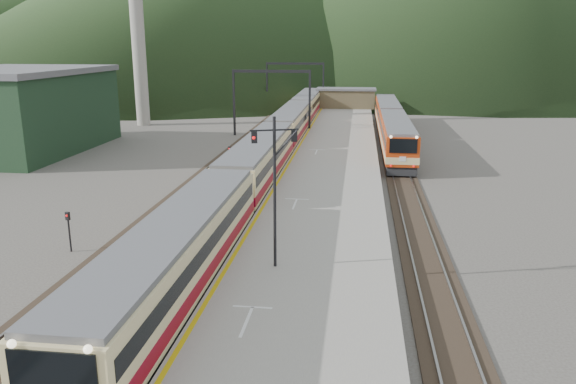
# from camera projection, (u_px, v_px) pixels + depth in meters

# --- Properties ---
(track_main) EXTENTS (2.60, 200.00, 0.23)m
(track_main) POSITION_uv_depth(u_px,v_px,m) (277.00, 160.00, 54.42)
(track_main) COLOR black
(track_main) RESTS_ON ground
(track_far) EXTENTS (2.60, 200.00, 0.23)m
(track_far) POSITION_uv_depth(u_px,v_px,m) (227.00, 159.00, 55.03)
(track_far) COLOR black
(track_far) RESTS_ON ground
(track_second) EXTENTS (2.60, 200.00, 0.23)m
(track_second) POSITION_uv_depth(u_px,v_px,m) (397.00, 164.00, 53.02)
(track_second) COLOR black
(track_second) RESTS_ON ground
(platform) EXTENTS (8.00, 100.00, 1.00)m
(platform) POSITION_uv_depth(u_px,v_px,m) (334.00, 162.00, 51.71)
(platform) COLOR gray
(platform) RESTS_ON ground
(gantry_near) EXTENTS (9.55, 0.25, 8.00)m
(gantry_near) POSITION_uv_depth(u_px,v_px,m) (271.00, 90.00, 67.71)
(gantry_near) COLOR black
(gantry_near) RESTS_ON ground
(gantry_far) EXTENTS (9.55, 0.25, 8.00)m
(gantry_far) POSITION_uv_depth(u_px,v_px,m) (295.00, 77.00, 91.67)
(gantry_far) COLOR black
(gantry_far) RESTS_ON ground
(warehouse) EXTENTS (14.50, 20.50, 8.60)m
(warehouse) POSITION_uv_depth(u_px,v_px,m) (15.00, 110.00, 58.64)
(warehouse) COLOR #17301D
(warehouse) RESTS_ON ground
(smokestack) EXTENTS (1.80, 1.80, 30.00)m
(smokestack) POSITION_uv_depth(u_px,v_px,m) (136.00, 12.00, 74.31)
(smokestack) COLOR #9E998E
(smokestack) RESTS_ON ground
(station_shed) EXTENTS (9.40, 4.40, 3.10)m
(station_shed) POSITION_uv_depth(u_px,v_px,m) (346.00, 98.00, 89.51)
(station_shed) COLOR brown
(station_shed) RESTS_ON platform
(hill_d) EXTENTS (200.00, 200.00, 55.00)m
(hill_d) POSITION_uv_depth(u_px,v_px,m) (78.00, 5.00, 253.54)
(hill_d) COLOR #2B4723
(hill_d) RESTS_ON ground
(main_train) EXTENTS (3.03, 83.03, 3.70)m
(main_train) POSITION_uv_depth(u_px,v_px,m) (278.00, 139.00, 54.69)
(main_train) COLOR beige
(main_train) RESTS_ON track_main
(second_train) EXTENTS (2.79, 37.96, 3.40)m
(second_train) POSITION_uv_depth(u_px,v_px,m) (391.00, 125.00, 65.06)
(second_train) COLOR #B7360F
(second_train) RESTS_ON track_second
(signal_mast) EXTENTS (2.11, 0.83, 7.04)m
(signal_mast) POSITION_uv_depth(u_px,v_px,m) (275.00, 177.00, 25.29)
(signal_mast) COLOR black
(signal_mast) RESTS_ON platform
(short_signal_a) EXTENTS (0.25, 0.21, 2.27)m
(short_signal_a) POSITION_uv_depth(u_px,v_px,m) (105.00, 274.00, 24.30)
(short_signal_a) COLOR black
(short_signal_a) RESTS_ON ground
(short_signal_b) EXTENTS (0.22, 0.16, 2.27)m
(short_signal_b) POSITION_uv_depth(u_px,v_px,m) (230.00, 156.00, 49.67)
(short_signal_b) COLOR black
(short_signal_b) RESTS_ON ground
(short_signal_c) EXTENTS (0.25, 0.20, 2.27)m
(short_signal_c) POSITION_uv_depth(u_px,v_px,m) (69.00, 226.00, 30.61)
(short_signal_c) COLOR black
(short_signal_c) RESTS_ON ground
(worker) EXTENTS (0.65, 0.48, 1.63)m
(worker) POSITION_uv_depth(u_px,v_px,m) (109.00, 278.00, 25.51)
(worker) COLOR #212234
(worker) RESTS_ON ground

